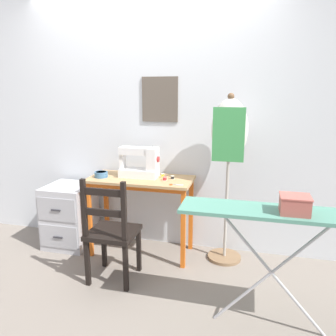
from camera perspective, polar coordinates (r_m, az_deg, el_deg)
ground_plane at (r=3.26m, az=-5.91°, el=-16.13°), size 14.00×14.00×0.00m
wall_back at (r=3.37m, az=-3.29°, el=7.74°), size 10.00×0.07×2.55m
sewing_table at (r=3.20m, az=-4.83°, el=-3.87°), size 1.01×0.47×0.78m
sewing_machine at (r=3.17m, az=-4.70°, el=0.83°), size 0.39×0.18×0.32m
fabric_bowl at (r=3.25m, az=-11.56°, el=-1.08°), size 0.13×0.13×0.05m
scissors at (r=2.92m, az=1.04°, el=-2.93°), size 0.13×0.05×0.01m
thread_spool_near_machine at (r=3.18m, az=-0.90°, el=-1.32°), size 0.04×0.04×0.04m
thread_spool_mid_table at (r=3.07m, az=-0.57°, el=-1.86°), size 0.04×0.04×0.04m
thread_spool_far_edge at (r=3.12m, az=0.78°, el=-1.65°), size 0.04×0.04×0.03m
wooden_chair at (r=2.84m, az=-9.80°, el=-11.05°), size 0.40×0.38×0.92m
filing_cabinet at (r=3.63m, az=-16.73°, el=-7.88°), size 0.45×0.48×0.65m
dress_form at (r=3.00m, az=10.59°, el=4.78°), size 0.33×0.32×1.58m
ironing_board at (r=2.22m, az=18.27°, el=-8.26°), size 1.23×0.30×0.86m
storage_box at (r=2.17m, az=21.21°, el=-5.95°), size 0.18×0.16×0.11m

